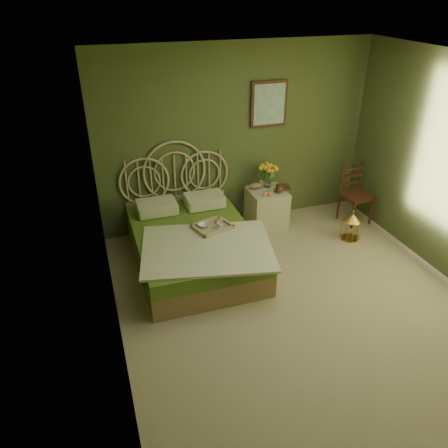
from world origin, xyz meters
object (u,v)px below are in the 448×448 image
object	(u,v)px
bed	(193,242)
birdcage	(351,227)
chair	(355,189)
nightstand	(267,204)

from	to	relation	value
bed	birdcage	world-z (taller)	bed
bed	birdcage	bearing A→B (deg)	-3.30
bed	chair	xyz separation A→B (m)	(2.62, 0.39, 0.21)
chair	birdcage	world-z (taller)	chair
bed	birdcage	distance (m)	2.29
nightstand	birdcage	bearing A→B (deg)	-37.25
bed	birdcage	size ratio (longest dim) A/B	5.45
bed	chair	size ratio (longest dim) A/B	2.41
bed	nightstand	bearing A→B (deg)	25.65
nightstand	chair	world-z (taller)	nightstand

